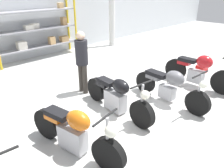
{
  "coord_description": "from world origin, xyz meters",
  "views": [
    {
      "loc": [
        -3.04,
        -2.67,
        2.65
      ],
      "look_at": [
        0.0,
        0.4,
        0.7
      ],
      "focal_mm": 35.0,
      "sensor_mm": 36.0,
      "label": 1
    }
  ],
  "objects_px": {
    "motorcycle_red": "(199,70)",
    "toolbox": "(202,69)",
    "motorcycle_black": "(117,96)",
    "motorcycle_orange": "(75,132)",
    "motorcycle_grey": "(169,86)",
    "shelving_rack": "(39,30)",
    "person_near_rack": "(82,58)"
  },
  "relations": [
    {
      "from": "motorcycle_orange",
      "to": "toolbox",
      "type": "distance_m",
      "value": 5.23
    },
    {
      "from": "motorcycle_orange",
      "to": "person_near_rack",
      "type": "height_order",
      "value": "person_near_rack"
    },
    {
      "from": "motorcycle_red",
      "to": "toolbox",
      "type": "xyz_separation_m",
      "value": [
        1.13,
        0.38,
        -0.35
      ]
    },
    {
      "from": "toolbox",
      "to": "shelving_rack",
      "type": "bearing_deg",
      "value": 119.28
    },
    {
      "from": "motorcycle_orange",
      "to": "motorcycle_grey",
      "type": "height_order",
      "value": "same"
    },
    {
      "from": "person_near_rack",
      "to": "shelving_rack",
      "type": "bearing_deg",
      "value": -101.01
    },
    {
      "from": "shelving_rack",
      "to": "motorcycle_grey",
      "type": "height_order",
      "value": "shelving_rack"
    },
    {
      "from": "toolbox",
      "to": "person_near_rack",
      "type": "bearing_deg",
      "value": 156.09
    },
    {
      "from": "motorcycle_black",
      "to": "motorcycle_red",
      "type": "height_order",
      "value": "motorcycle_red"
    },
    {
      "from": "motorcycle_red",
      "to": "toolbox",
      "type": "relative_size",
      "value": 4.68
    },
    {
      "from": "motorcycle_red",
      "to": "toolbox",
      "type": "height_order",
      "value": "motorcycle_red"
    },
    {
      "from": "shelving_rack",
      "to": "toolbox",
      "type": "distance_m",
      "value": 6.09
    },
    {
      "from": "motorcycle_orange",
      "to": "motorcycle_black",
      "type": "xyz_separation_m",
      "value": [
        1.46,
        0.42,
        -0.02
      ]
    },
    {
      "from": "motorcycle_black",
      "to": "toolbox",
      "type": "distance_m",
      "value": 3.78
    },
    {
      "from": "motorcycle_black",
      "to": "motorcycle_grey",
      "type": "height_order",
      "value": "motorcycle_grey"
    },
    {
      "from": "motorcycle_black",
      "to": "person_near_rack",
      "type": "bearing_deg",
      "value": -179.87
    },
    {
      "from": "motorcycle_grey",
      "to": "toolbox",
      "type": "xyz_separation_m",
      "value": [
        2.52,
        0.3,
        -0.3
      ]
    },
    {
      "from": "motorcycle_grey",
      "to": "motorcycle_red",
      "type": "relative_size",
      "value": 1.02
    },
    {
      "from": "shelving_rack",
      "to": "motorcycle_grey",
      "type": "distance_m",
      "value": 5.6
    },
    {
      "from": "person_near_rack",
      "to": "toolbox",
      "type": "height_order",
      "value": "person_near_rack"
    },
    {
      "from": "motorcycle_black",
      "to": "person_near_rack",
      "type": "xyz_separation_m",
      "value": [
        0.1,
        1.36,
        0.56
      ]
    },
    {
      "from": "toolbox",
      "to": "motorcycle_red",
      "type": "bearing_deg",
      "value": -161.62
    },
    {
      "from": "shelving_rack",
      "to": "person_near_rack",
      "type": "bearing_deg",
      "value": -101.27
    },
    {
      "from": "motorcycle_orange",
      "to": "motorcycle_red",
      "type": "height_order",
      "value": "motorcycle_red"
    },
    {
      "from": "motorcycle_orange",
      "to": "motorcycle_grey",
      "type": "distance_m",
      "value": 2.7
    },
    {
      "from": "motorcycle_grey",
      "to": "toolbox",
      "type": "relative_size",
      "value": 4.76
    },
    {
      "from": "shelving_rack",
      "to": "motorcycle_red",
      "type": "distance_m",
      "value": 5.94
    },
    {
      "from": "motorcycle_black",
      "to": "motorcycle_red",
      "type": "xyz_separation_m",
      "value": [
        2.64,
        -0.64,
        0.09
      ]
    },
    {
      "from": "toolbox",
      "to": "motorcycle_orange",
      "type": "bearing_deg",
      "value": -178.3
    },
    {
      "from": "shelving_rack",
      "to": "motorcycle_grey",
      "type": "relative_size",
      "value": 1.57
    },
    {
      "from": "motorcycle_orange",
      "to": "person_near_rack",
      "type": "bearing_deg",
      "value": 128.68
    },
    {
      "from": "motorcycle_black",
      "to": "motorcycle_grey",
      "type": "relative_size",
      "value": 1.01
    }
  ]
}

